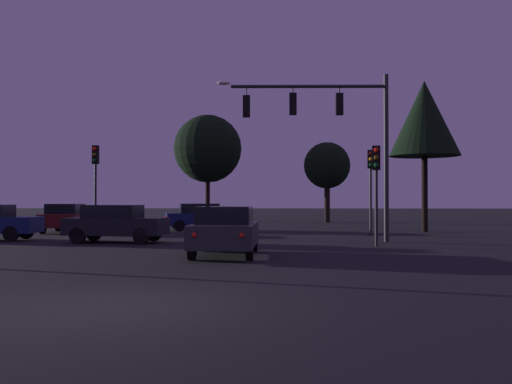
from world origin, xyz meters
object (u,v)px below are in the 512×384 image
(tree_behind_sign, at_px, (424,119))
(car_parked_lot, at_px, (66,218))
(traffic_light_corner_left, at_px, (376,174))
(car_far_lane, at_px, (201,217))
(traffic_light_corner_right, at_px, (371,175))
(tree_left_far, at_px, (208,149))
(traffic_signal_mast_arm, at_px, (331,122))
(car_crossing_right, at_px, (116,223))
(tree_center_horizon, at_px, (327,166))
(traffic_light_median, at_px, (95,172))
(car_nearside_lane, at_px, (226,230))

(tree_behind_sign, bearing_deg, car_parked_lot, -175.04)
(traffic_light_corner_left, bearing_deg, tree_behind_sign, 67.10)
(traffic_light_corner_left, distance_m, car_far_lane, 13.28)
(traffic_light_corner_right, bearing_deg, tree_left_far, 118.99)
(traffic_signal_mast_arm, xyz_separation_m, tree_left_far, (-8.40, 23.67, 1.09))
(car_far_lane, bearing_deg, car_crossing_right, -103.22)
(traffic_signal_mast_arm, bearing_deg, tree_center_horizon, 86.30)
(car_crossing_right, relative_size, car_parked_lot, 0.99)
(car_crossing_right, distance_m, car_far_lane, 9.23)
(traffic_light_corner_right, distance_m, traffic_light_median, 13.37)
(traffic_signal_mast_arm, xyz_separation_m, tree_behind_sign, (5.64, 7.60, 1.19))
(traffic_signal_mast_arm, height_order, tree_left_far, tree_left_far)
(traffic_light_median, bearing_deg, traffic_light_corner_right, 4.02)
(car_nearside_lane, relative_size, car_crossing_right, 1.06)
(traffic_signal_mast_arm, height_order, traffic_light_corner_left, traffic_signal_mast_arm)
(traffic_signal_mast_arm, xyz_separation_m, car_crossing_right, (-8.73, -0.87, -4.13))
(traffic_signal_mast_arm, bearing_deg, traffic_light_corner_right, 62.87)
(traffic_light_median, bearing_deg, car_nearside_lane, -52.31)
(traffic_light_corner_left, bearing_deg, car_far_lane, 128.03)
(car_crossing_right, bearing_deg, traffic_light_corner_left, -7.64)
(traffic_light_median, xyz_separation_m, tree_behind_sign, (16.71, 4.12, 3.03))
(traffic_light_corner_right, height_order, tree_left_far, tree_left_far)
(traffic_light_median, xyz_separation_m, car_crossing_right, (2.34, -4.36, -2.30))
(car_nearside_lane, distance_m, tree_center_horizon, 26.75)
(tree_center_horizon, bearing_deg, tree_left_far, 159.41)
(traffic_light_corner_left, bearing_deg, tree_left_far, 110.86)
(traffic_light_corner_right, relative_size, tree_behind_sign, 0.51)
(car_nearside_lane, relative_size, tree_behind_sign, 0.53)
(tree_left_far, bearing_deg, traffic_light_median, -97.54)
(traffic_signal_mast_arm, height_order, car_crossing_right, traffic_signal_mast_arm)
(car_parked_lot, bearing_deg, tree_center_horizon, 43.64)
(traffic_light_corner_left, height_order, car_nearside_lane, traffic_light_corner_left)
(car_far_lane, bearing_deg, car_parked_lot, -162.46)
(traffic_signal_mast_arm, distance_m, car_crossing_right, 9.70)
(car_far_lane, xyz_separation_m, tree_behind_sign, (12.26, -0.51, 5.32))
(traffic_light_median, xyz_separation_m, car_parked_lot, (-2.40, 2.46, -2.30))
(car_parked_lot, bearing_deg, tree_behind_sign, 4.96)
(traffic_signal_mast_arm, height_order, tree_center_horizon, traffic_signal_mast_arm)
(car_far_lane, xyz_separation_m, car_parked_lot, (-6.85, -2.17, -0.00))
(traffic_signal_mast_arm, height_order, car_parked_lot, traffic_signal_mast_arm)
(traffic_light_corner_right, relative_size, car_far_lane, 0.97)
(tree_behind_sign, bearing_deg, traffic_light_corner_left, -112.90)
(traffic_light_corner_right, height_order, car_parked_lot, traffic_light_corner_right)
(car_far_lane, bearing_deg, tree_center_horizon, 56.41)
(car_far_lane, xyz_separation_m, tree_left_far, (-1.78, 15.56, 5.22))
(car_nearside_lane, distance_m, car_crossing_right, 7.17)
(car_crossing_right, relative_size, car_far_lane, 0.95)
(traffic_light_corner_left, height_order, traffic_light_corner_right, traffic_light_corner_right)
(traffic_light_median, bearing_deg, tree_center_horizon, 53.22)
(car_crossing_right, xyz_separation_m, car_far_lane, (2.11, 8.98, 0.00))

